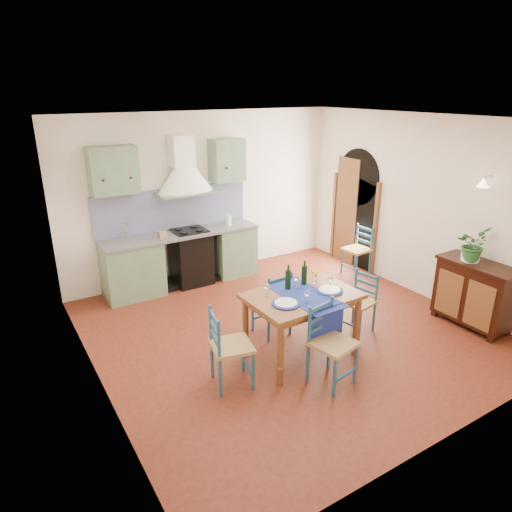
# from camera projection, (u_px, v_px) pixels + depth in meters

# --- Properties ---
(floor) EXTENTS (5.00, 5.00, 0.00)m
(floor) POSITION_uv_depth(u_px,v_px,m) (287.00, 329.00, 6.32)
(floor) COLOR #4B1B10
(floor) RESTS_ON ground
(back_wall) EXTENTS (5.00, 0.96, 2.80)m
(back_wall) POSITION_uv_depth(u_px,v_px,m) (185.00, 222.00, 7.55)
(back_wall) COLOR white
(back_wall) RESTS_ON ground
(right_wall) EXTENTS (0.26, 5.00, 2.80)m
(right_wall) POSITION_uv_depth(u_px,v_px,m) (406.00, 208.00, 7.30)
(right_wall) COLOR white
(right_wall) RESTS_ON ground
(left_wall) EXTENTS (0.04, 5.00, 2.80)m
(left_wall) POSITION_uv_depth(u_px,v_px,m) (88.00, 272.00, 4.60)
(left_wall) COLOR white
(left_wall) RESTS_ON ground
(ceiling) EXTENTS (5.00, 5.00, 0.01)m
(ceiling) POSITION_uv_depth(u_px,v_px,m) (293.00, 119.00, 5.34)
(ceiling) COLOR white
(ceiling) RESTS_ON back_wall
(dining_table) EXTENTS (1.33, 1.00, 1.15)m
(dining_table) POSITION_uv_depth(u_px,v_px,m) (303.00, 302.00, 5.46)
(dining_table) COLOR brown
(dining_table) RESTS_ON ground
(chair_near) EXTENTS (0.52, 0.52, 0.94)m
(chair_near) POSITION_uv_depth(u_px,v_px,m) (330.00, 343.00, 5.05)
(chair_near) COLOR navy
(chair_near) RESTS_ON ground
(chair_far) EXTENTS (0.45, 0.45, 0.91)m
(chair_far) POSITION_uv_depth(u_px,v_px,m) (273.00, 302.00, 6.05)
(chair_far) COLOR navy
(chair_far) RESTS_ON ground
(chair_left) EXTENTS (0.52, 0.52, 0.93)m
(chair_left) POSITION_uv_depth(u_px,v_px,m) (229.00, 347.00, 4.99)
(chair_left) COLOR navy
(chair_left) RESTS_ON ground
(chair_right) EXTENTS (0.46, 0.46, 0.83)m
(chair_right) POSITION_uv_depth(u_px,v_px,m) (359.00, 302.00, 6.15)
(chair_right) COLOR navy
(chair_right) RESTS_ON ground
(chair_spare) EXTENTS (0.43, 0.43, 0.87)m
(chair_spare) POSITION_uv_depth(u_px,v_px,m) (358.00, 250.00, 8.06)
(chair_spare) COLOR navy
(chair_spare) RESTS_ON ground
(sideboard) EXTENTS (0.50, 1.05, 0.94)m
(sideboard) POSITION_uv_depth(u_px,v_px,m) (474.00, 292.00, 6.26)
(sideboard) COLOR black
(sideboard) RESTS_ON ground
(potted_plant) EXTENTS (0.51, 0.48, 0.47)m
(potted_plant) POSITION_uv_depth(u_px,v_px,m) (472.00, 244.00, 6.12)
(potted_plant) COLOR #265E29
(potted_plant) RESTS_ON sideboard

